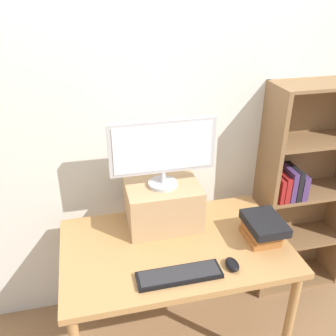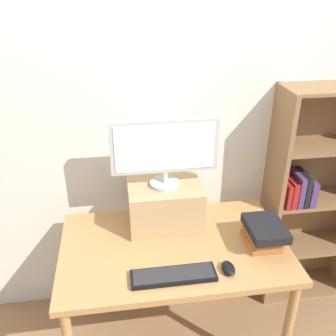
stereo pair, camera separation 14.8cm
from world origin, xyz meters
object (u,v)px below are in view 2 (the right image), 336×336
at_px(computer_monitor, 165,150).
at_px(keyboard, 173,275).
at_px(computer_mouse, 228,268).
at_px(bookshelf_unit, 312,196).
at_px(riser_box, 165,204).
at_px(desk, 174,257).
at_px(book_stack, 264,233).

xyz_separation_m(computer_monitor, keyboard, (-0.02, -0.45, -0.46)).
bearing_deg(computer_mouse, keyboard, -179.06).
height_order(bookshelf_unit, computer_monitor, bookshelf_unit).
bearing_deg(riser_box, desk, -84.41).
bearing_deg(bookshelf_unit, computer_monitor, -171.60).
xyz_separation_m(desk, computer_mouse, (0.23, -0.24, 0.11)).
bearing_deg(computer_mouse, book_stack, 35.53).
height_order(bookshelf_unit, riser_box, bookshelf_unit).
xyz_separation_m(bookshelf_unit, computer_mouse, (-0.76, -0.60, 0.02)).
bearing_deg(bookshelf_unit, computer_mouse, -141.60).
bearing_deg(riser_box, book_stack, -28.98).
bearing_deg(desk, bookshelf_unit, 19.97).
distance_m(keyboard, computer_mouse, 0.28).
bearing_deg(keyboard, computer_monitor, 87.21).
xyz_separation_m(keyboard, computer_mouse, (0.28, 0.00, 0.01)).
height_order(riser_box, keyboard, riser_box).
height_order(riser_box, book_stack, riser_box).
xyz_separation_m(computer_mouse, book_stack, (0.25, 0.18, 0.06)).
xyz_separation_m(riser_box, keyboard, (-0.02, -0.46, -0.12)).
bearing_deg(keyboard, bookshelf_unit, 30.34).
xyz_separation_m(desk, riser_box, (-0.02, 0.21, 0.22)).
bearing_deg(desk, book_stack, -7.70).
xyz_separation_m(desk, book_stack, (0.48, -0.06, 0.16)).
relative_size(desk, bookshelf_unit, 0.81).
relative_size(computer_monitor, computer_mouse, 5.60).
bearing_deg(riser_box, bookshelf_unit, 8.32).
height_order(desk, bookshelf_unit, bookshelf_unit).
distance_m(computer_mouse, book_stack, 0.31).
height_order(keyboard, book_stack, book_stack).
bearing_deg(computer_mouse, bookshelf_unit, 38.40).
height_order(riser_box, computer_mouse, riser_box).
distance_m(keyboard, book_stack, 0.55).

